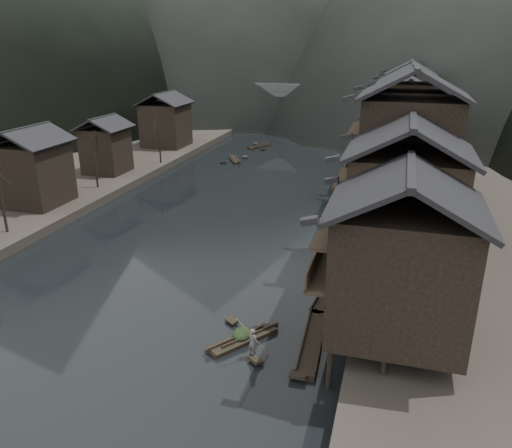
% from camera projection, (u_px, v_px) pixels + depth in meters
% --- Properties ---
extents(water, '(300.00, 300.00, 0.00)m').
position_uv_depth(water, '(172.00, 274.00, 40.19)').
color(water, black).
rests_on(water, ground).
extents(left_bank, '(40.00, 200.00, 1.20)m').
position_uv_depth(left_bank, '(85.00, 145.00, 85.07)').
color(left_bank, '#2D2823').
rests_on(left_bank, ground).
extents(stilt_houses, '(9.00, 67.60, 16.13)m').
position_uv_depth(stilt_houses, '(407.00, 132.00, 50.30)').
color(stilt_houses, black).
rests_on(stilt_houses, ground).
extents(left_houses, '(8.10, 53.20, 8.73)m').
position_uv_depth(left_houses, '(87.00, 142.00, 61.63)').
color(left_houses, black).
rests_on(left_houses, left_bank).
extents(bare_trees, '(3.65, 43.49, 7.30)m').
position_uv_depth(bare_trees, '(37.00, 167.00, 48.35)').
color(bare_trees, black).
rests_on(bare_trees, left_bank).
extents(moored_sampans, '(3.63, 49.99, 0.47)m').
position_uv_depth(moored_sampans, '(346.00, 224.00, 50.26)').
color(moored_sampans, black).
rests_on(moored_sampans, water).
extents(midriver_boats, '(10.60, 23.83, 0.44)m').
position_uv_depth(midriver_boats, '(268.00, 147.00, 85.22)').
color(midriver_boats, black).
rests_on(midriver_boats, water).
extents(stone_bridge, '(40.00, 6.00, 9.00)m').
position_uv_depth(stone_bridge, '(320.00, 103.00, 103.14)').
color(stone_bridge, '#4C4C4F').
rests_on(stone_bridge, ground).
extents(hero_sampan, '(3.77, 4.73, 0.44)m').
position_uv_depth(hero_sampan, '(243.00, 339.00, 31.11)').
color(hero_sampan, black).
rests_on(hero_sampan, water).
extents(cargo_heap, '(1.15, 1.50, 0.69)m').
position_uv_depth(cargo_heap, '(242.00, 329.00, 31.12)').
color(cargo_heap, black).
rests_on(cargo_heap, hero_sampan).
extents(boatman, '(0.79, 0.67, 1.83)m').
position_uv_depth(boatman, '(253.00, 339.00, 29.10)').
color(boatman, '#58585A').
rests_on(boatman, hero_sampan).
extents(bamboo_pole, '(1.76, 1.93, 3.65)m').
position_uv_depth(bamboo_pole, '(256.00, 298.00, 28.08)').
color(bamboo_pole, '#8C7A51').
rests_on(bamboo_pole, boatman).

